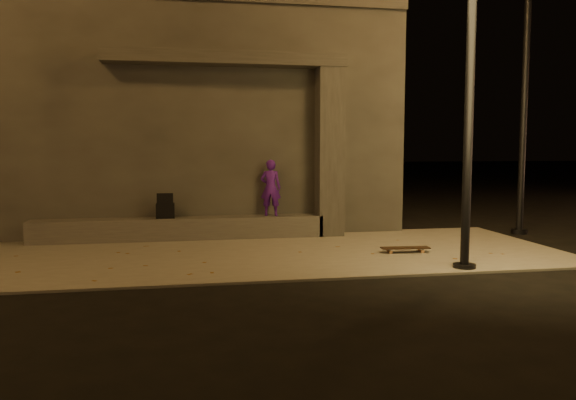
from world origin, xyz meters
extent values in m
plane|color=black|center=(0.00, 0.00, 0.00)|extent=(120.00, 120.00, 0.00)
cube|color=slate|center=(0.00, 2.00, 0.02)|extent=(11.00, 4.40, 0.04)
cube|color=#373532|center=(-1.00, 6.50, 2.60)|extent=(9.00, 5.00, 5.20)
cube|color=#4C4945|center=(-1.50, 3.75, 0.27)|extent=(6.00, 0.55, 0.45)
cube|color=#373532|center=(1.70, 3.75, 1.84)|extent=(0.55, 0.55, 3.60)
cube|color=#373532|center=(-0.50, 3.80, 3.78)|extent=(5.00, 0.70, 0.28)
imported|color=#4E1693|center=(0.41, 3.75, 1.09)|extent=(0.50, 0.40, 1.20)
cube|color=black|center=(-1.80, 3.75, 0.64)|extent=(0.37, 0.24, 0.31)
cube|color=black|center=(-1.80, 3.75, 0.91)|extent=(0.33, 0.05, 0.22)
cube|color=black|center=(2.55, 1.48, 0.13)|extent=(0.90, 0.29, 0.02)
cylinder|color=#BF824C|center=(2.85, 1.54, 0.07)|extent=(0.06, 0.04, 0.06)
cylinder|color=#BF824C|center=(2.84, 1.37, 0.07)|extent=(0.06, 0.04, 0.06)
cylinder|color=#BF824C|center=(2.26, 1.59, 0.07)|extent=(0.06, 0.04, 0.06)
cylinder|color=#BF824C|center=(2.25, 1.42, 0.07)|extent=(0.06, 0.04, 0.06)
cube|color=#99999E|center=(2.84, 1.46, 0.11)|extent=(0.07, 0.19, 0.02)
cube|color=#99999E|center=(2.25, 1.50, 0.11)|extent=(0.07, 0.19, 0.02)
cylinder|color=black|center=(2.99, 0.10, 3.24)|extent=(0.14, 0.14, 6.48)
cylinder|color=black|center=(2.99, 0.10, 0.05)|extent=(0.36, 0.36, 0.10)
cylinder|color=black|center=(6.04, 3.35, 3.53)|extent=(0.14, 0.14, 7.05)
cylinder|color=black|center=(6.04, 3.35, 0.05)|extent=(0.36, 0.36, 0.10)
camera|label=1|loc=(-1.38, -8.07, 1.98)|focal=35.00mm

